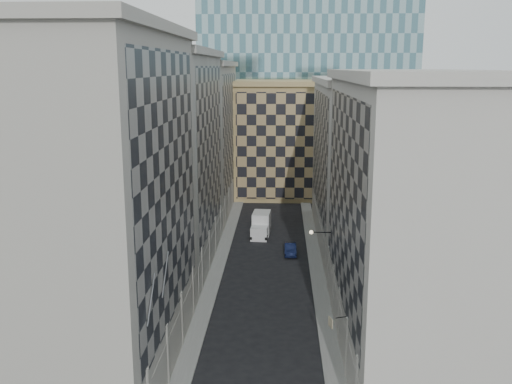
% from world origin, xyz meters
% --- Properties ---
extents(sidewalk_west, '(1.50, 100.00, 0.15)m').
position_xyz_m(sidewalk_west, '(-5.25, 30.00, 0.07)').
color(sidewalk_west, gray).
rests_on(sidewalk_west, ground).
extents(sidewalk_east, '(1.50, 100.00, 0.15)m').
position_xyz_m(sidewalk_east, '(5.25, 30.00, 0.07)').
color(sidewalk_east, gray).
rests_on(sidewalk_east, ground).
extents(bldg_left_a, '(10.80, 22.80, 23.70)m').
position_xyz_m(bldg_left_a, '(-10.88, 11.00, 11.82)').
color(bldg_left_a, '#A3A093').
rests_on(bldg_left_a, ground).
extents(bldg_left_b, '(10.80, 22.80, 22.70)m').
position_xyz_m(bldg_left_b, '(-10.88, 33.00, 11.32)').
color(bldg_left_b, gray).
rests_on(bldg_left_b, ground).
extents(bldg_left_c, '(10.80, 22.80, 21.70)m').
position_xyz_m(bldg_left_c, '(-10.88, 55.00, 10.83)').
color(bldg_left_c, '#A3A093').
rests_on(bldg_left_c, ground).
extents(bldg_right_a, '(10.80, 26.80, 20.70)m').
position_xyz_m(bldg_right_a, '(10.88, 15.00, 10.32)').
color(bldg_right_a, '#B7B1A7').
rests_on(bldg_right_a, ground).
extents(bldg_right_b, '(10.80, 28.80, 19.70)m').
position_xyz_m(bldg_right_b, '(10.89, 42.00, 9.85)').
color(bldg_right_b, '#B7B1A7').
rests_on(bldg_right_b, ground).
extents(tan_block, '(16.80, 14.80, 18.80)m').
position_xyz_m(tan_block, '(2.00, 67.90, 9.44)').
color(tan_block, '#A48B56').
rests_on(tan_block, ground).
extents(church_tower, '(7.20, 7.20, 51.50)m').
position_xyz_m(church_tower, '(0.00, 82.00, 26.95)').
color(church_tower, '#2B2621').
rests_on(church_tower, ground).
extents(flagpoles_left, '(0.10, 6.33, 2.33)m').
position_xyz_m(flagpoles_left, '(-5.90, 6.00, 8.00)').
color(flagpoles_left, gray).
rests_on(flagpoles_left, ground).
extents(bracket_lamp, '(1.98, 0.36, 0.36)m').
position_xyz_m(bracket_lamp, '(4.38, 24.00, 6.20)').
color(bracket_lamp, black).
rests_on(bracket_lamp, ground).
extents(box_truck, '(2.49, 5.36, 2.86)m').
position_xyz_m(box_truck, '(-1.09, 43.41, 1.25)').
color(box_truck, white).
rests_on(box_truck, ground).
extents(dark_car, '(1.34, 3.83, 1.26)m').
position_xyz_m(dark_car, '(2.54, 36.04, 0.63)').
color(dark_car, '#0F1738').
rests_on(dark_car, ground).
extents(shop_sign, '(1.22, 0.66, 0.76)m').
position_xyz_m(shop_sign, '(4.97, 10.34, 3.84)').
color(shop_sign, black).
rests_on(shop_sign, ground).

